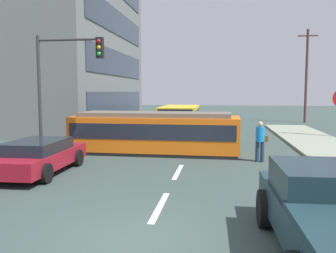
{
  "coord_description": "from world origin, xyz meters",
  "views": [
    {
      "loc": [
        1.46,
        -6.63,
        2.88
      ],
      "look_at": [
        -0.72,
        8.45,
        1.4
      ],
      "focal_mm": 38.33,
      "sensor_mm": 36.0,
      "label": 1
    }
  ],
  "objects_px": {
    "parked_sedan_far": "(109,130)",
    "utility_pole_far": "(306,74)",
    "traffic_light_mast": "(64,73)",
    "pedestrian_crossing": "(260,139)",
    "streetcar_tram": "(155,132)",
    "parked_sedan_mid": "(39,156)",
    "city_bus": "(180,117)"
  },
  "relations": [
    {
      "from": "streetcar_tram",
      "to": "utility_pole_far",
      "type": "relative_size",
      "value": 0.91
    },
    {
      "from": "traffic_light_mast",
      "to": "utility_pole_far",
      "type": "height_order",
      "value": "utility_pole_far"
    },
    {
      "from": "city_bus",
      "to": "parked_sedan_far",
      "type": "distance_m",
      "value": 6.26
    },
    {
      "from": "city_bus",
      "to": "utility_pole_far",
      "type": "relative_size",
      "value": 0.69
    },
    {
      "from": "pedestrian_crossing",
      "to": "parked_sedan_mid",
      "type": "bearing_deg",
      "value": -157.83
    },
    {
      "from": "utility_pole_far",
      "to": "streetcar_tram",
      "type": "bearing_deg",
      "value": -120.48
    },
    {
      "from": "parked_sedan_far",
      "to": "streetcar_tram",
      "type": "bearing_deg",
      "value": -48.43
    },
    {
      "from": "pedestrian_crossing",
      "to": "parked_sedan_mid",
      "type": "relative_size",
      "value": 0.37
    },
    {
      "from": "city_bus",
      "to": "pedestrian_crossing",
      "type": "relative_size",
      "value": 3.54
    },
    {
      "from": "city_bus",
      "to": "utility_pole_far",
      "type": "height_order",
      "value": "utility_pole_far"
    },
    {
      "from": "streetcar_tram",
      "to": "traffic_light_mast",
      "type": "distance_m",
      "value": 4.9
    },
    {
      "from": "utility_pole_far",
      "to": "city_bus",
      "type": "bearing_deg",
      "value": -138.48
    },
    {
      "from": "streetcar_tram",
      "to": "parked_sedan_far",
      "type": "height_order",
      "value": "streetcar_tram"
    },
    {
      "from": "utility_pole_far",
      "to": "traffic_light_mast",
      "type": "bearing_deg",
      "value": -124.65
    },
    {
      "from": "streetcar_tram",
      "to": "parked_sedan_mid",
      "type": "height_order",
      "value": "streetcar_tram"
    },
    {
      "from": "city_bus",
      "to": "pedestrian_crossing",
      "type": "bearing_deg",
      "value": -66.94
    },
    {
      "from": "city_bus",
      "to": "parked_sedan_mid",
      "type": "distance_m",
      "value": 14.24
    },
    {
      "from": "parked_sedan_mid",
      "to": "parked_sedan_far",
      "type": "distance_m",
      "value": 8.75
    },
    {
      "from": "pedestrian_crossing",
      "to": "utility_pole_far",
      "type": "height_order",
      "value": "utility_pole_far"
    },
    {
      "from": "city_bus",
      "to": "parked_sedan_far",
      "type": "xyz_separation_m",
      "value": [
        -3.67,
        -5.05,
        -0.44
      ]
    },
    {
      "from": "traffic_light_mast",
      "to": "pedestrian_crossing",
      "type": "bearing_deg",
      "value": 4.92
    },
    {
      "from": "parked_sedan_far",
      "to": "traffic_light_mast",
      "type": "relative_size",
      "value": 0.89
    },
    {
      "from": "streetcar_tram",
      "to": "parked_sedan_mid",
      "type": "relative_size",
      "value": 1.73
    },
    {
      "from": "parked_sedan_far",
      "to": "utility_pole_far",
      "type": "relative_size",
      "value": 0.54
    },
    {
      "from": "traffic_light_mast",
      "to": "utility_pole_far",
      "type": "xyz_separation_m",
      "value": [
        14.36,
        20.78,
        0.84
      ]
    },
    {
      "from": "city_bus",
      "to": "utility_pole_far",
      "type": "distance_m",
      "value": 14.77
    },
    {
      "from": "pedestrian_crossing",
      "to": "utility_pole_far",
      "type": "distance_m",
      "value": 21.34
    },
    {
      "from": "parked_sedan_far",
      "to": "parked_sedan_mid",
      "type": "bearing_deg",
      "value": -88.75
    },
    {
      "from": "parked_sedan_far",
      "to": "traffic_light_mast",
      "type": "bearing_deg",
      "value": -89.43
    },
    {
      "from": "streetcar_tram",
      "to": "parked_sedan_mid",
      "type": "bearing_deg",
      "value": -124.76
    },
    {
      "from": "pedestrian_crossing",
      "to": "parked_sedan_far",
      "type": "distance_m",
      "value": 9.85
    },
    {
      "from": "city_bus",
      "to": "parked_sedan_far",
      "type": "relative_size",
      "value": 1.28
    }
  ]
}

